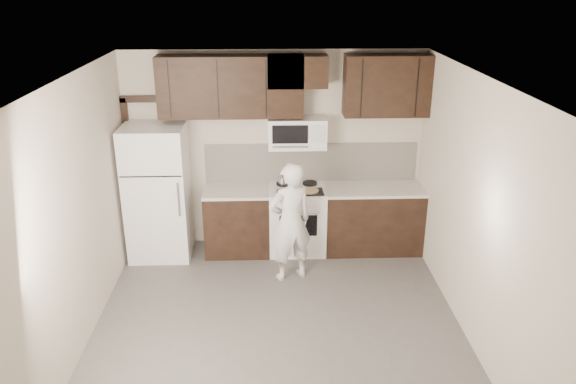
{
  "coord_description": "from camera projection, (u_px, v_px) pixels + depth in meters",
  "views": [
    {
      "loc": [
        -0.07,
        -5.08,
        3.61
      ],
      "look_at": [
        0.14,
        0.9,
        1.27
      ],
      "focal_mm": 35.0,
      "sensor_mm": 36.0,
      "label": 1
    }
  ],
  "objects": [
    {
      "name": "back_wall",
      "position": [
        274.0,
        150.0,
        7.64
      ],
      "size": [
        4.0,
        0.0,
        4.0
      ],
      "primitive_type": "plane",
      "rotation": [
        1.57,
        0.0,
        0.0
      ],
      "color": "beige",
      "rests_on": "ground"
    },
    {
      "name": "saucepan",
      "position": [
        284.0,
        180.0,
        7.64
      ],
      "size": [
        0.27,
        0.16,
        0.15
      ],
      "color": "silver",
      "rests_on": "stove"
    },
    {
      "name": "stove",
      "position": [
        297.0,
        219.0,
        7.69
      ],
      "size": [
        0.76,
        0.66,
        0.94
      ],
      "color": "white",
      "rests_on": "floor"
    },
    {
      "name": "upper_cabinets",
      "position": [
        290.0,
        84.0,
        7.15
      ],
      "size": [
        3.48,
        0.35,
        0.78
      ],
      "color": "black",
      "rests_on": "back_wall"
    },
    {
      "name": "baking_tray",
      "position": [
        310.0,
        192.0,
        7.38
      ],
      "size": [
        0.37,
        0.28,
        0.02
      ],
      "primitive_type": "cube",
      "rotation": [
        0.0,
        0.0,
        0.03
      ],
      "color": "black",
      "rests_on": "counter_run"
    },
    {
      "name": "person",
      "position": [
        290.0,
        222.0,
        6.86
      ],
      "size": [
        0.65,
        0.55,
        1.53
      ],
      "primitive_type": "imported",
      "rotation": [
        0.0,
        0.0,
        3.53
      ],
      "color": "white",
      "rests_on": "floor"
    },
    {
      "name": "counter_run",
      "position": [
        319.0,
        219.0,
        7.7
      ],
      "size": [
        2.95,
        0.64,
        0.91
      ],
      "color": "black",
      "rests_on": "floor"
    },
    {
      "name": "door_trim",
      "position": [
        133.0,
        160.0,
        7.58
      ],
      "size": [
        0.5,
        0.08,
        2.12
      ],
      "color": "black",
      "rests_on": "floor"
    },
    {
      "name": "pizza",
      "position": [
        310.0,
        191.0,
        7.37
      ],
      "size": [
        0.25,
        0.25,
        0.02
      ],
      "primitive_type": "cylinder",
      "rotation": [
        0.0,
        0.0,
        0.03
      ],
      "color": "#C7B385",
      "rests_on": "baking_tray"
    },
    {
      "name": "backsplash",
      "position": [
        311.0,
        162.0,
        7.71
      ],
      "size": [
        2.9,
        0.02,
        0.54
      ],
      "primitive_type": "cube",
      "color": "silver",
      "rests_on": "counter_run"
    },
    {
      "name": "ceiling",
      "position": [
        276.0,
        81.0,
        5.06
      ],
      "size": [
        4.5,
        4.5,
        0.0
      ],
      "primitive_type": "plane",
      "rotation": [
        3.14,
        0.0,
        0.0
      ],
      "color": "white",
      "rests_on": "back_wall"
    },
    {
      "name": "floor",
      "position": [
        278.0,
        332.0,
        6.04
      ],
      "size": [
        4.5,
        4.5,
        0.0
      ],
      "primitive_type": "plane",
      "color": "#54514E",
      "rests_on": "ground"
    },
    {
      "name": "refrigerator",
      "position": [
        158.0,
        192.0,
        7.42
      ],
      "size": [
        0.8,
        0.76,
        1.8
      ],
      "color": "white",
      "rests_on": "floor"
    },
    {
      "name": "microwave",
      "position": [
        297.0,
        133.0,
        7.36
      ],
      "size": [
        0.76,
        0.42,
        0.4
      ],
      "color": "white",
      "rests_on": "upper_cabinets"
    }
  ]
}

